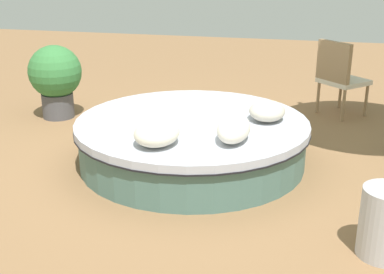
{
  "coord_description": "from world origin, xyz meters",
  "views": [
    {
      "loc": [
        -4.71,
        -1.13,
        2.04
      ],
      "look_at": [
        0.0,
        0.0,
        0.27
      ],
      "focal_mm": 47.77,
      "sensor_mm": 36.0,
      "label": 1
    }
  ],
  "objects": [
    {
      "name": "ground_plane",
      "position": [
        0.0,
        0.0,
        0.0
      ],
      "size": [
        16.0,
        16.0,
        0.0
      ],
      "primitive_type": "plane",
      "color": "olive"
    },
    {
      "name": "round_bed",
      "position": [
        0.0,
        0.0,
        0.23
      ],
      "size": [
        2.34,
        2.34,
        0.45
      ],
      "color": "#4C726B",
      "rests_on": "ground_plane"
    },
    {
      "name": "throw_pillow_0",
      "position": [
        -0.73,
        0.14,
        0.55
      ],
      "size": [
        0.49,
        0.39,
        0.21
      ],
      "primitive_type": "ellipsoid",
      "color": "beige",
      "rests_on": "round_bed"
    },
    {
      "name": "throw_pillow_1",
      "position": [
        -0.47,
        -0.49,
        0.56
      ],
      "size": [
        0.56,
        0.29,
        0.22
      ],
      "primitive_type": "ellipsoid",
      "color": "silver",
      "rests_on": "round_bed"
    },
    {
      "name": "throw_pillow_2",
      "position": [
        0.18,
        -0.72,
        0.54
      ],
      "size": [
        0.45,
        0.36,
        0.19
      ],
      "primitive_type": "ellipsoid",
      "color": "beige",
      "rests_on": "round_bed"
    },
    {
      "name": "patio_chair",
      "position": [
        1.96,
        -1.47,
        0.56
      ],
      "size": [
        0.72,
        0.72,
        0.98
      ],
      "rotation": [
        0.0,
        0.0,
        3.93
      ],
      "color": "#997A56",
      "rests_on": "ground_plane"
    },
    {
      "name": "planter",
      "position": [
        1.06,
        2.04,
        0.54
      ],
      "size": [
        0.67,
        0.67,
        0.94
      ],
      "color": "#4C4C51",
      "rests_on": "ground_plane"
    }
  ]
}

